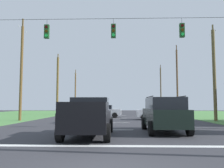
% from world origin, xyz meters
% --- Properties ---
extents(stop_bar_stripe, '(15.94, 0.45, 0.01)m').
position_xyz_m(stop_bar_stripe, '(0.00, 3.56, 0.00)').
color(stop_bar_stripe, white).
rests_on(stop_bar_stripe, ground).
extents(lane_dash_0, '(2.50, 0.15, 0.01)m').
position_xyz_m(lane_dash_0, '(0.00, 9.56, 0.00)').
color(lane_dash_0, white).
rests_on(lane_dash_0, ground).
extents(lane_dash_1, '(2.50, 0.15, 0.01)m').
position_xyz_m(lane_dash_1, '(0.00, 15.60, 0.00)').
color(lane_dash_1, white).
rests_on(lane_dash_1, ground).
extents(lane_dash_2, '(2.50, 0.15, 0.01)m').
position_xyz_m(lane_dash_2, '(0.00, 22.46, 0.00)').
color(lane_dash_2, white).
rests_on(lane_dash_2, ground).
extents(lane_dash_3, '(2.50, 0.15, 0.01)m').
position_xyz_m(lane_dash_3, '(0.00, 29.34, 0.00)').
color(lane_dash_3, white).
rests_on(lane_dash_3, ground).
extents(overhead_signal_span, '(19.12, 0.31, 7.85)m').
position_xyz_m(overhead_signal_span, '(-0.14, 10.19, 4.32)').
color(overhead_signal_span, brown).
rests_on(overhead_signal_span, ground).
extents(pickup_truck, '(2.29, 5.41, 1.95)m').
position_xyz_m(pickup_truck, '(-1.14, 6.38, 0.97)').
color(pickup_truck, black).
rests_on(pickup_truck, ground).
extents(suv_black, '(2.26, 4.82, 2.05)m').
position_xyz_m(suv_black, '(2.95, 8.21, 1.06)').
color(suv_black, black).
rests_on(suv_black, ground).
extents(distant_car_crossing_white, '(4.32, 2.05, 1.52)m').
position_xyz_m(distant_car_crossing_white, '(4.33, 19.99, 0.79)').
color(distant_car_crossing_white, silver).
rests_on(distant_car_crossing_white, ground).
extents(distant_car_oncoming, '(4.36, 2.14, 1.52)m').
position_xyz_m(distant_car_oncoming, '(-1.59, 23.79, 0.79)').
color(distant_car_oncoming, silver).
rests_on(distant_car_oncoming, ground).
extents(distant_car_far_parked, '(2.22, 4.40, 1.52)m').
position_xyz_m(distant_car_far_parked, '(-2.15, 15.26, 0.79)').
color(distant_car_far_parked, silver).
rests_on(distant_car_far_parked, ground).
extents(utility_pole_mid_right, '(0.31, 1.54, 9.36)m').
position_xyz_m(utility_pole_mid_right, '(9.49, 17.52, 4.55)').
color(utility_pole_mid_right, brown).
rests_on(utility_pole_mid_right, ground).
extents(utility_pole_far_right, '(0.27, 1.97, 10.90)m').
position_xyz_m(utility_pole_far_right, '(9.33, 31.90, 5.27)').
color(utility_pole_far_right, brown).
rests_on(utility_pole_far_right, ground).
extents(utility_pole_near_left, '(0.27, 1.95, 10.50)m').
position_xyz_m(utility_pole_near_left, '(9.64, 48.86, 5.30)').
color(utility_pole_near_left, brown).
rests_on(utility_pole_near_left, ground).
extents(utility_pole_far_left, '(0.27, 2.00, 10.23)m').
position_xyz_m(utility_pole_far_left, '(-9.36, 17.68, 4.93)').
color(utility_pole_far_left, brown).
rests_on(utility_pole_far_left, ground).
extents(utility_pole_distant_right, '(0.34, 1.63, 9.68)m').
position_xyz_m(utility_pole_distant_right, '(-9.48, 32.22, 4.67)').
color(utility_pole_distant_right, brown).
rests_on(utility_pole_distant_right, ground).
extents(utility_pole_distant_left, '(0.30, 1.93, 9.58)m').
position_xyz_m(utility_pole_distant_left, '(-9.71, 49.11, 4.58)').
color(utility_pole_distant_left, brown).
rests_on(utility_pole_distant_left, ground).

